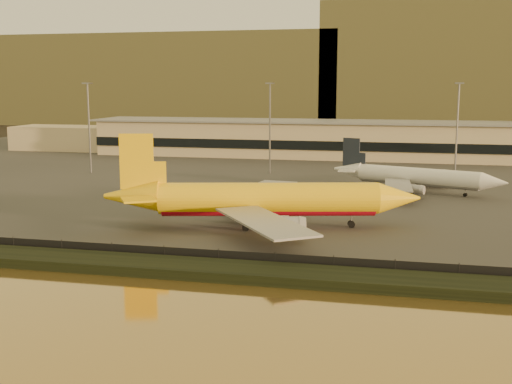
{
  "coord_description": "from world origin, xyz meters",
  "views": [
    {
      "loc": [
        26.4,
        -95.93,
        25.08
      ],
      "look_at": [
        1.62,
        12.0,
        6.47
      ],
      "focal_mm": 45.0,
      "sensor_mm": 36.0,
      "label": 1
    }
  ],
  "objects": [
    {
      "name": "apron_light_masts",
      "position": [
        15.0,
        75.0,
        15.7
      ],
      "size": [
        152.2,
        12.2,
        25.4
      ],
      "color": "slate",
      "rests_on": "tarmac"
    },
    {
      "name": "terminal_building",
      "position": [
        -14.52,
        125.55,
        6.25
      ],
      "size": [
        202.0,
        25.0,
        12.6
      ],
      "color": "tan",
      "rests_on": "tarmac"
    },
    {
      "name": "dhl_cargo_jet",
      "position": [
        2.89,
        11.73,
        5.15
      ],
      "size": [
        54.99,
        52.86,
        16.56
      ],
      "rotation": [
        0.0,
        0.0,
        0.23
      ],
      "color": "yellow",
      "rests_on": "tarmac"
    },
    {
      "name": "ground",
      "position": [
        0.0,
        0.0,
        0.0
      ],
      "size": [
        900.0,
        900.0,
        0.0
      ],
      "primitive_type": "plane",
      "color": "black",
      "rests_on": "ground"
    },
    {
      "name": "white_narrowbody_jet",
      "position": [
        29.52,
        56.67,
        3.76
      ],
      "size": [
        40.27,
        38.16,
        11.93
      ],
      "rotation": [
        0.0,
        0.0,
        -0.35
      ],
      "color": "silver",
      "rests_on": "tarmac"
    },
    {
      "name": "gse_vehicle_white",
      "position": [
        -22.5,
        34.22,
        1.15
      ],
      "size": [
        4.6,
        3.13,
        1.9
      ],
      "primitive_type": "cube",
      "rotation": [
        0.0,
        0.0,
        0.32
      ],
      "color": "silver",
      "rests_on": "tarmac"
    },
    {
      "name": "tarmac",
      "position": [
        0.0,
        95.0,
        0.1
      ],
      "size": [
        320.0,
        220.0,
        0.2
      ],
      "primitive_type": "cube",
      "color": "#2D2D2D",
      "rests_on": "ground"
    },
    {
      "name": "distant_hills",
      "position": [
        -20.74,
        340.0,
        31.39
      ],
      "size": [
        470.0,
        160.0,
        70.0
      ],
      "color": "brown",
      "rests_on": "ground"
    },
    {
      "name": "perimeter_fence",
      "position": [
        0.0,
        -13.0,
        1.3
      ],
      "size": [
        300.0,
        0.05,
        2.2
      ],
      "primitive_type": "cube",
      "color": "black",
      "rests_on": "tarmac"
    },
    {
      "name": "embankment",
      "position": [
        0.0,
        -17.0,
        0.7
      ],
      "size": [
        320.0,
        7.0,
        1.4
      ],
      "primitive_type": "cube",
      "color": "black",
      "rests_on": "ground"
    },
    {
      "name": "gse_vehicle_yellow",
      "position": [
        16.36,
        30.84,
        1.07
      ],
      "size": [
        4.2,
        2.75,
        1.74
      ],
      "primitive_type": "cube",
      "rotation": [
        0.0,
        0.0,
        0.28
      ],
      "color": "yellow",
      "rests_on": "tarmac"
    }
  ]
}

